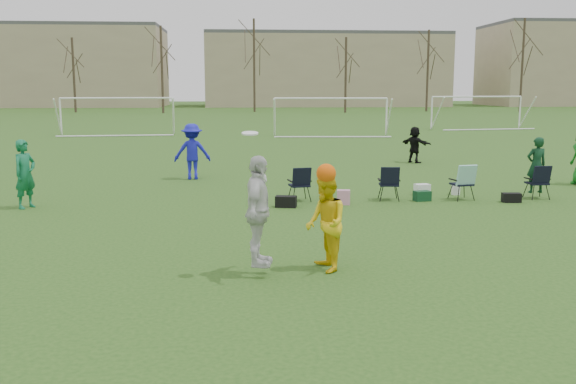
{
  "coord_description": "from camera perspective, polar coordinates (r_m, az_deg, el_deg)",
  "views": [
    {
      "loc": [
        -1.93,
        -9.62,
        3.17
      ],
      "look_at": [
        -1.05,
        1.98,
        1.25
      ],
      "focal_mm": 40.0,
      "sensor_mm": 36.0,
      "label": 1
    }
  ],
  "objects": [
    {
      "name": "ground",
      "position": [
        10.31,
        6.76,
        -8.6
      ],
      "size": [
        260.0,
        260.0,
        0.0
      ],
      "primitive_type": "plane",
      "color": "#244C17",
      "rests_on": "ground"
    },
    {
      "name": "fielder_green_near",
      "position": [
        18.13,
        -22.34,
        1.49
      ],
      "size": [
        0.7,
        0.79,
        1.81
      ],
      "primitive_type": "imported",
      "rotation": [
        0.0,
        0.0,
        1.05
      ],
      "color": "#126840",
      "rests_on": "ground"
    },
    {
      "name": "fielder_blue",
      "position": [
        22.3,
        -8.51,
        3.57
      ],
      "size": [
        1.28,
        0.78,
        1.91
      ],
      "primitive_type": "imported",
      "rotation": [
        0.0,
        0.0,
        3.2
      ],
      "color": "#1819B6",
      "rests_on": "ground"
    },
    {
      "name": "fielder_black",
      "position": [
        27.42,
        11.19,
        4.15
      ],
      "size": [
        1.24,
        1.37,
        1.52
      ],
      "primitive_type": "imported",
      "rotation": [
        0.0,
        0.0,
        2.26
      ],
      "color": "black",
      "rests_on": "ground"
    },
    {
      "name": "center_contest",
      "position": [
        10.85,
        0.36,
        -2.17
      ],
      "size": [
        1.87,
        1.27,
        2.45
      ],
      "color": "silver",
      "rests_on": "ground"
    },
    {
      "name": "sideline_setup",
      "position": [
        18.59,
        13.45,
        0.96
      ],
      "size": [
        7.86,
        2.05,
        1.75
      ],
      "color": "#0E351D",
      "rests_on": "ground"
    },
    {
      "name": "goal_left",
      "position": [
        44.38,
        -14.93,
        7.45
      ],
      "size": [
        7.39,
        0.76,
        2.46
      ],
      "rotation": [
        0.0,
        0.0,
        0.09
      ],
      "color": "white",
      "rests_on": "ground"
    },
    {
      "name": "goal_mid",
      "position": [
        42.06,
        3.81,
        7.66
      ],
      "size": [
        7.4,
        0.63,
        2.46
      ],
      "rotation": [
        0.0,
        0.0,
        -0.07
      ],
      "color": "white",
      "rests_on": "ground"
    },
    {
      "name": "goal_right",
      "position": [
        50.9,
        16.45,
        7.59
      ],
      "size": [
        7.35,
        1.14,
        2.46
      ],
      "rotation": [
        0.0,
        0.0,
        0.14
      ],
      "color": "white",
      "rests_on": "ground"
    },
    {
      "name": "tree_line",
      "position": [
        79.52,
        -2.82,
        10.75
      ],
      "size": [
        110.28,
        3.28,
        11.4
      ],
      "color": "#382B21",
      "rests_on": "ground"
    },
    {
      "name": "building_row",
      "position": [
        106.01,
        0.36,
        10.9
      ],
      "size": [
        126.0,
        16.0,
        13.0
      ],
      "color": "tan",
      "rests_on": "ground"
    }
  ]
}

